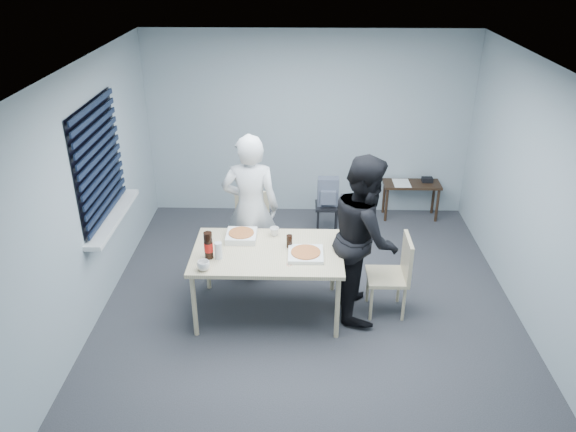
{
  "coord_description": "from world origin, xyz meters",
  "views": [
    {
      "loc": [
        -0.1,
        -5.07,
        3.65
      ],
      "look_at": [
        -0.23,
        0.1,
        1.07
      ],
      "focal_mm": 35.0,
      "sensor_mm": 36.0,
      "label": 1
    }
  ],
  "objects_px": {
    "mug_b": "(274,232)",
    "mug_a": "(204,266)",
    "dining_table": "(268,256)",
    "person_black": "(365,237)",
    "chair_right": "(396,270)",
    "soda_bottle": "(208,246)",
    "side_table": "(412,188)",
    "stool": "(327,212)",
    "person_white": "(251,209)",
    "backpack": "(328,192)",
    "chair_far": "(252,223)"
  },
  "relations": [
    {
      "from": "mug_b",
      "to": "soda_bottle",
      "type": "distance_m",
      "value": 0.81
    },
    {
      "from": "chair_far",
      "to": "backpack",
      "type": "distance_m",
      "value": 1.17
    },
    {
      "from": "side_table",
      "to": "mug_a",
      "type": "height_order",
      "value": "mug_a"
    },
    {
      "from": "person_black",
      "to": "mug_a",
      "type": "bearing_deg",
      "value": 106.38
    },
    {
      "from": "mug_a",
      "to": "soda_bottle",
      "type": "height_order",
      "value": "soda_bottle"
    },
    {
      "from": "chair_right",
      "to": "person_white",
      "type": "distance_m",
      "value": 1.75
    },
    {
      "from": "chair_right",
      "to": "chair_far",
      "type": "bearing_deg",
      "value": 146.74
    },
    {
      "from": "chair_right",
      "to": "stool",
      "type": "xyz_separation_m",
      "value": [
        -0.65,
        1.72,
        -0.17
      ]
    },
    {
      "from": "chair_right",
      "to": "person_black",
      "type": "relative_size",
      "value": 0.5
    },
    {
      "from": "chair_right",
      "to": "soda_bottle",
      "type": "xyz_separation_m",
      "value": [
        -1.92,
        -0.19,
        0.38
      ]
    },
    {
      "from": "dining_table",
      "to": "chair_far",
      "type": "distance_m",
      "value": 1.13
    },
    {
      "from": "chair_right",
      "to": "dining_table",
      "type": "bearing_deg",
      "value": -178.53
    },
    {
      "from": "chair_right",
      "to": "soda_bottle",
      "type": "relative_size",
      "value": 3.09
    },
    {
      "from": "side_table",
      "to": "person_black",
      "type": "bearing_deg",
      "value": -112.0
    },
    {
      "from": "person_white",
      "to": "person_black",
      "type": "distance_m",
      "value": 1.38
    },
    {
      "from": "chair_right",
      "to": "mug_a",
      "type": "bearing_deg",
      "value": -167.68
    },
    {
      "from": "person_white",
      "to": "side_table",
      "type": "height_order",
      "value": "person_white"
    },
    {
      "from": "chair_far",
      "to": "backpack",
      "type": "bearing_deg",
      "value": 34.76
    },
    {
      "from": "side_table",
      "to": "soda_bottle",
      "type": "relative_size",
      "value": 2.77
    },
    {
      "from": "person_black",
      "to": "chair_right",
      "type": "bearing_deg",
      "value": -97.49
    },
    {
      "from": "dining_table",
      "to": "person_black",
      "type": "bearing_deg",
      "value": 4.57
    },
    {
      "from": "soda_bottle",
      "to": "mug_b",
      "type": "bearing_deg",
      "value": 37.63
    },
    {
      "from": "mug_a",
      "to": "soda_bottle",
      "type": "relative_size",
      "value": 0.43
    },
    {
      "from": "dining_table",
      "to": "mug_b",
      "type": "xyz_separation_m",
      "value": [
        0.06,
        0.33,
        0.11
      ]
    },
    {
      "from": "chair_far",
      "to": "side_table",
      "type": "distance_m",
      "value": 2.51
    },
    {
      "from": "person_black",
      "to": "side_table",
      "type": "bearing_deg",
      "value": -22.0
    },
    {
      "from": "backpack",
      "to": "mug_a",
      "type": "distance_m",
      "value": 2.5
    },
    {
      "from": "stool",
      "to": "mug_b",
      "type": "relative_size",
      "value": 4.53
    },
    {
      "from": "chair_far",
      "to": "mug_a",
      "type": "bearing_deg",
      "value": -102.99
    },
    {
      "from": "soda_bottle",
      "to": "chair_right",
      "type": "bearing_deg",
      "value": 5.74
    },
    {
      "from": "side_table",
      "to": "stool",
      "type": "distance_m",
      "value": 1.35
    },
    {
      "from": "mug_b",
      "to": "soda_bottle",
      "type": "bearing_deg",
      "value": -142.37
    },
    {
      "from": "chair_far",
      "to": "mug_b",
      "type": "height_order",
      "value": "chair_far"
    },
    {
      "from": "dining_table",
      "to": "chair_far",
      "type": "relative_size",
      "value": 1.74
    },
    {
      "from": "backpack",
      "to": "stool",
      "type": "bearing_deg",
      "value": 94.35
    },
    {
      "from": "chair_right",
      "to": "mug_a",
      "type": "relative_size",
      "value": 7.24
    },
    {
      "from": "dining_table",
      "to": "mug_b",
      "type": "relative_size",
      "value": 15.45
    },
    {
      "from": "mug_a",
      "to": "dining_table",
      "type": "bearing_deg",
      "value": 33.14
    },
    {
      "from": "person_black",
      "to": "side_table",
      "type": "distance_m",
      "value": 2.48
    },
    {
      "from": "side_table",
      "to": "mug_a",
      "type": "bearing_deg",
      "value": -132.59
    },
    {
      "from": "chair_right",
      "to": "person_white",
      "type": "bearing_deg",
      "value": 156.56
    },
    {
      "from": "person_white",
      "to": "mug_a",
      "type": "bearing_deg",
      "value": 71.62
    },
    {
      "from": "chair_right",
      "to": "soda_bottle",
      "type": "height_order",
      "value": "soda_bottle"
    },
    {
      "from": "dining_table",
      "to": "chair_far",
      "type": "height_order",
      "value": "chair_far"
    },
    {
      "from": "backpack",
      "to": "chair_right",
      "type": "bearing_deg",
      "value": -64.94
    },
    {
      "from": "dining_table",
      "to": "chair_right",
      "type": "bearing_deg",
      "value": 1.47
    },
    {
      "from": "mug_b",
      "to": "mug_a",
      "type": "bearing_deg",
      "value": -132.22
    },
    {
      "from": "person_black",
      "to": "soda_bottle",
      "type": "relative_size",
      "value": 6.15
    },
    {
      "from": "side_table",
      "to": "soda_bottle",
      "type": "bearing_deg",
      "value": -134.91
    },
    {
      "from": "person_black",
      "to": "backpack",
      "type": "relative_size",
      "value": 4.58
    }
  ]
}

